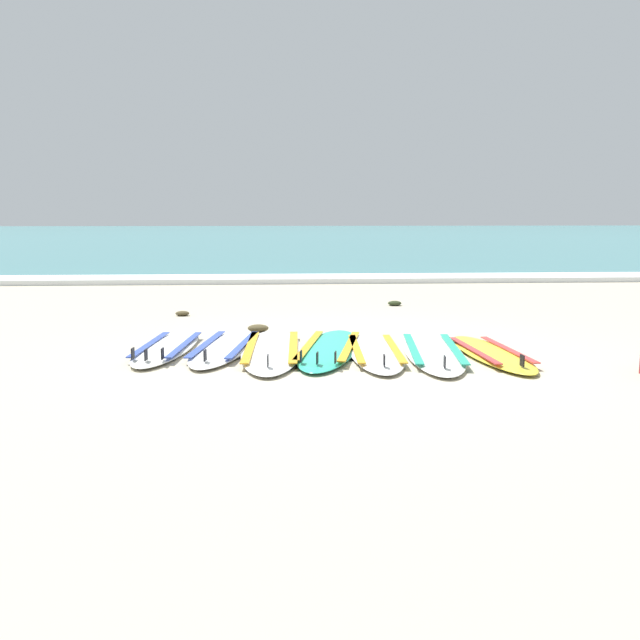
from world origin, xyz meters
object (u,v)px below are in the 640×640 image
Objects in this scene: surfboard_1 at (225,347)px; surfboard_5 at (433,352)px; surfboard_6 at (491,353)px; surfboard_2 at (272,350)px; surfboard_3 at (329,349)px; surfboard_4 at (375,351)px; surfboard_0 at (167,348)px.

surfboard_1 is 2.26m from surfboard_5.
surfboard_5 and surfboard_6 have the same top height.
surfboard_6 is (2.29, -0.33, 0.00)m from surfboard_2.
surfboard_1 is at bearing 173.04° from surfboard_3.
surfboard_1 and surfboard_6 have the same top height.
surfboard_2 is at bearing 171.23° from surfboard_4.
surfboard_1 and surfboard_3 have the same top height.
surfboard_3 is 0.52m from surfboard_4.
surfboard_2 is 0.62m from surfboard_3.
surfboard_3 is 1.12m from surfboard_5.
surfboard_5 is at bearing -9.54° from surfboard_1.
surfboard_1 and surfboard_5 have the same top height.
surfboard_0 and surfboard_2 have the same top height.
surfboard_1 is at bearing 162.27° from surfboard_2.
surfboard_4 is 0.92× the size of surfboard_5.
surfboard_2 is 1.14× the size of surfboard_4.
surfboard_3 is 1.11× the size of surfboard_4.
surfboard_3 is 1.19× the size of surfboard_6.
surfboard_6 is at bearing -11.49° from surfboard_5.
surfboard_2 and surfboard_3 have the same top height.
surfboard_0 is 0.94× the size of surfboard_1.
surfboard_0 is 0.63m from surfboard_1.
surfboard_6 is at bearing -8.12° from surfboard_2.
surfboard_3 is at bearing 168.06° from surfboard_6.
surfboard_3 and surfboard_5 have the same top height.
surfboard_6 is (2.81, -0.49, 0.00)m from surfboard_1.
surfboard_0 is 0.89× the size of surfboard_5.
surfboard_0 is at bearing 177.47° from surfboard_1.
surfboard_1 is 1.10× the size of surfboard_6.
surfboard_5 is at bearing 168.51° from surfboard_6.
surfboard_4 is (1.10, -0.17, 0.00)m from surfboard_2.
surfboard_1 is 0.54m from surfboard_2.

